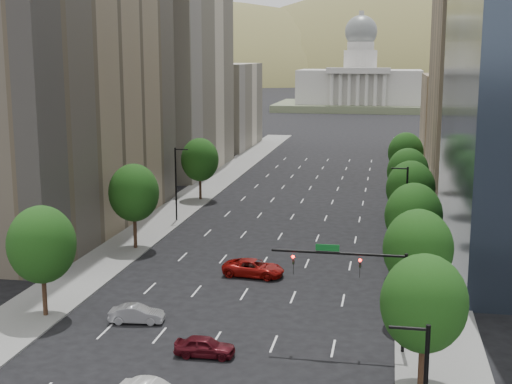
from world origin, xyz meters
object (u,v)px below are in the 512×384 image
Objects in this scene: car_silver at (137,314)px; car_maroon at (205,346)px; traffic_signal at (368,278)px; capitol at (360,86)px; car_red_far at (254,268)px.

car_maroon is at bearing -134.33° from car_silver.
traffic_signal is 11.83m from car_maroon.
capitol is at bearing 92.74° from traffic_signal.
car_maroon is 8.30m from car_silver.
car_red_far is at bearing -0.76° from car_maroon.
car_silver is at bearing 159.30° from car_red_far.
capitol reaches higher than traffic_signal.
car_silver is at bearing 51.67° from car_maroon.
car_red_far reaches higher than car_silver.
traffic_signal is 19.01m from car_red_far.
traffic_signal is 0.15× the size of capitol.
car_maroon is 17.98m from car_red_far.
car_silver is (-6.65, -217.58, -7.90)m from capitol.
car_maroon is 0.73× the size of car_red_far.
car_red_far is at bearing -90.05° from capitol.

